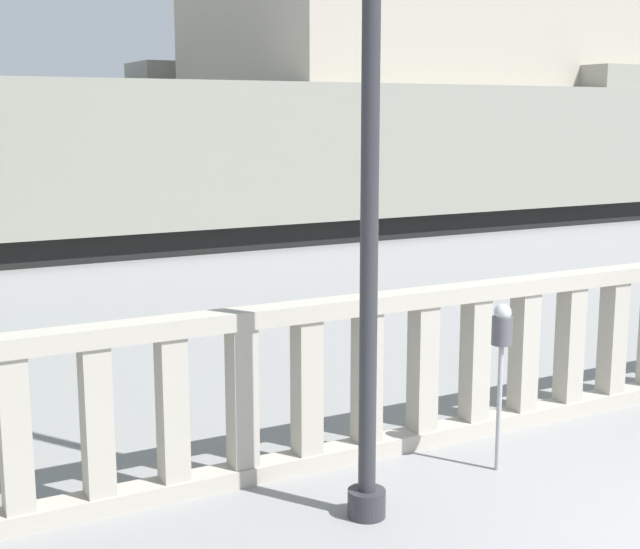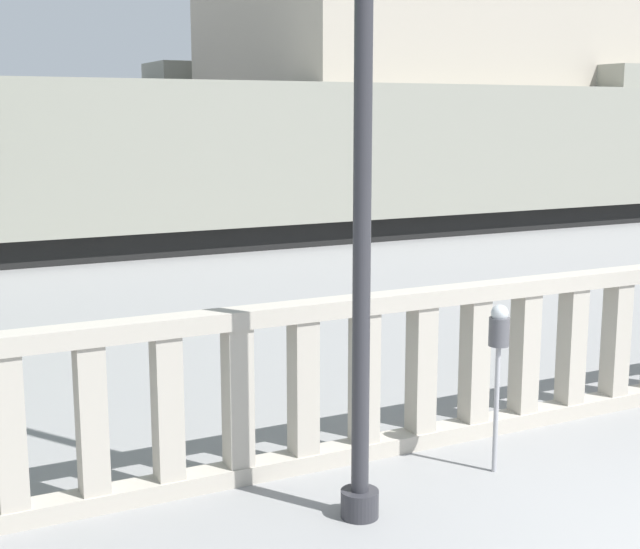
% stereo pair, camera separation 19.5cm
% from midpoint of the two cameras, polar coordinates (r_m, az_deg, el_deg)
% --- Properties ---
extents(balustrade, '(12.80, 0.24, 1.39)m').
position_cam_midpoint_polar(balustrade, '(8.25, 10.77, -5.13)').
color(balustrade, '#ADA599').
rests_on(balustrade, ground).
extents(lamppost, '(0.32, 0.32, 5.97)m').
position_cam_midpoint_polar(lamppost, '(6.02, 2.34, 14.66)').
color(lamppost, '#2D2D33').
rests_on(lamppost, ground).
extents(parking_meter, '(0.16, 0.16, 1.38)m').
position_cam_midpoint_polar(parking_meter, '(7.19, 10.79, -4.04)').
color(parking_meter, '#99999E').
rests_on(parking_meter, ground).
extents(train_near, '(24.59, 2.80, 4.12)m').
position_cam_midpoint_polar(train_near, '(20.01, -3.98, 7.34)').
color(train_near, black).
rests_on(train_near, ground).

